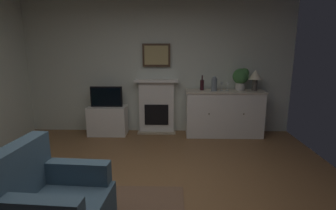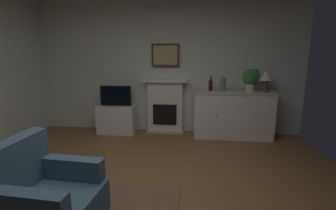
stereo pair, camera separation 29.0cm
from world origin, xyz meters
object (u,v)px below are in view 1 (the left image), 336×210
object	(u,v)px
wine_glass_center	(228,85)
tv_set	(106,97)
tv_cabinet	(108,120)
fireplace_unit	(157,106)
wine_bottle	(202,85)
framed_picture	(156,55)
table_lamp	(255,76)
potted_plant_small	(241,77)
vase_decorative	(214,84)
sideboard_cabinet	(224,113)
armchair	(51,204)
wine_glass_left	(222,84)

from	to	relation	value
wine_glass_center	tv_set	distance (m)	2.36
tv_cabinet	tv_set	world-z (taller)	tv_set
fireplace_unit	wine_bottle	world-z (taller)	wine_bottle
wine_bottle	framed_picture	bearing A→B (deg)	168.16
table_lamp	potted_plant_small	size ratio (longest dim) A/B	0.93
fireplace_unit	vase_decorative	bearing A→B (deg)	-11.49
fireplace_unit	tv_cabinet	size ratio (longest dim) A/B	1.47
fireplace_unit	sideboard_cabinet	distance (m)	1.35
fireplace_unit	table_lamp	size ratio (longest dim) A/B	2.75
armchair	wine_glass_center	bearing A→B (deg)	54.74
tv_set	potted_plant_small	distance (m)	2.65
table_lamp	vase_decorative	xyz separation A→B (m)	(-0.78, -0.05, -0.14)
wine_bottle	wine_glass_left	bearing A→B (deg)	-6.77
vase_decorative	tv_cabinet	world-z (taller)	vase_decorative
table_lamp	potted_plant_small	distance (m)	0.26
sideboard_cabinet	wine_glass_left	bearing A→B (deg)	-172.89
table_lamp	potted_plant_small	xyz separation A→B (m)	(-0.26, 0.05, -0.02)
framed_picture	wine_glass_left	world-z (taller)	framed_picture
vase_decorative	potted_plant_small	bearing A→B (deg)	10.25
tv_cabinet	potted_plant_small	xyz separation A→B (m)	(2.62, 0.03, 0.87)
table_lamp	wine_glass_left	xyz separation A→B (m)	(-0.64, -0.01, -0.16)
fireplace_unit	tv_set	bearing A→B (deg)	-169.23
wine_bottle	wine_glass_center	bearing A→B (deg)	-8.31
fireplace_unit	framed_picture	world-z (taller)	framed_picture
wine_glass_left	wine_glass_center	distance (m)	0.11
framed_picture	table_lamp	xyz separation A→B (m)	(1.90, -0.22, -0.39)
wine_glass_center	fireplace_unit	bearing A→B (deg)	171.21
fireplace_unit	wine_glass_left	bearing A→B (deg)	-8.38
armchair	wine_glass_left	bearing A→B (deg)	56.42
fireplace_unit	wine_bottle	bearing A→B (deg)	-9.04
tv_cabinet	tv_set	bearing A→B (deg)	-90.00
fireplace_unit	vase_decorative	size ratio (longest dim) A/B	3.91
fireplace_unit	table_lamp	world-z (taller)	table_lamp
sideboard_cabinet	tv_set	world-z (taller)	tv_set
vase_decorative	tv_cabinet	xyz separation A→B (m)	(-2.09, 0.06, -0.76)
wine_bottle	armchair	world-z (taller)	wine_bottle
wine_bottle	armchair	xyz separation A→B (m)	(-1.61, -3.03, -0.63)
wine_glass_left	tv_cabinet	bearing A→B (deg)	179.38
wine_glass_center	armchair	world-z (taller)	wine_glass_center
potted_plant_small	armchair	world-z (taller)	potted_plant_small
armchair	table_lamp	bearing A→B (deg)	48.83
sideboard_cabinet	table_lamp	bearing A→B (deg)	0.00
vase_decorative	armchair	xyz separation A→B (m)	(-1.83, -2.94, -0.66)
wine_bottle	tv_cabinet	distance (m)	2.01
fireplace_unit	armchair	world-z (taller)	fireplace_unit
vase_decorative	armchair	size ratio (longest dim) A/B	0.31
framed_picture	vase_decorative	distance (m)	1.26
tv_set	framed_picture	bearing A→B (deg)	13.31
sideboard_cabinet	wine_glass_center	size ratio (longest dim) A/B	9.15
framed_picture	potted_plant_small	size ratio (longest dim) A/B	1.28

